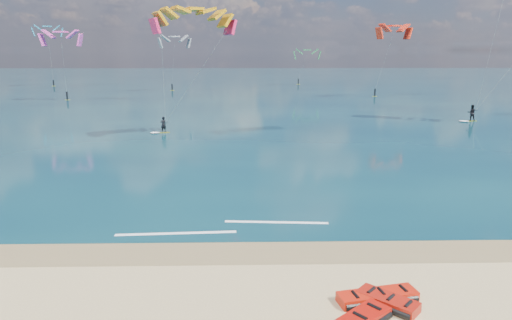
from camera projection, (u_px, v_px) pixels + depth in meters
The scene contains 9 objects.
ground at pixel (236, 121), 55.17m from camera, with size 320.00×320.00×0.00m, color tan.
wet_sand_strip at pixel (216, 252), 19.21m from camera, with size 320.00×2.40×0.01m, color brown.
sea at pixel (241, 83), 117.37m from camera, with size 320.00×200.00×0.04m, color #0A2938.
packed_kite_left at pixel (377, 301), 15.49m from camera, with size 2.94×1.10×0.40m, color red, non-canonical shape.
packed_kite_mid at pixel (387, 306), 15.19m from camera, with size 2.21×1.12×0.41m, color #AD170C, non-canonical shape.
kitesurfer_main at pixel (178, 66), 42.76m from camera, with size 10.47×7.64×13.27m.
kitesurfer_far at pixel (509, 35), 49.48m from camera, with size 11.58×8.47×19.00m.
shoreline_foam at pixel (225, 228), 21.76m from camera, with size 10.08×1.87×0.01m.
distant_kites at pixel (189, 64), 89.85m from camera, with size 75.31×37.59×13.41m.
Camera 1 is at (1.29, -14.79, 8.30)m, focal length 32.00 mm.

